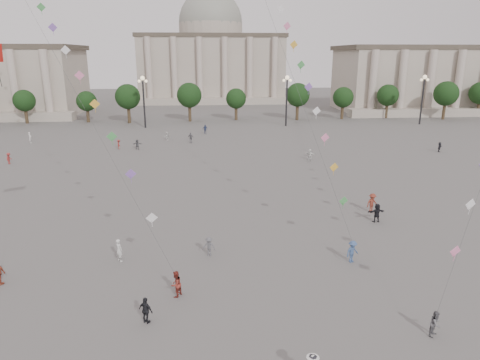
{
  "coord_description": "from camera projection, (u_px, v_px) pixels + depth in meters",
  "views": [
    {
      "loc": [
        -2.13,
        -21.01,
        14.79
      ],
      "look_at": [
        0.47,
        12.0,
        5.07
      ],
      "focal_mm": 32.0,
      "sensor_mm": 36.0,
      "label": 1
    }
  ],
  "objects": [
    {
      "name": "ground",
      "position": [
        248.0,
        324.0,
        24.42
      ],
      "size": [
        360.0,
        360.0,
        0.0
      ],
      "primitive_type": "plane",
      "color": "#52504D",
      "rests_on": "ground"
    },
    {
      "name": "hall_central",
      "position": [
        211.0,
        57.0,
        144.02
      ],
      "size": [
        48.3,
        34.3,
        35.5
      ],
      "color": "#A89C8D",
      "rests_on": "ground"
    },
    {
      "name": "tree_row",
      "position": [
        215.0,
        98.0,
        97.52
      ],
      "size": [
        137.12,
        5.12,
        8.0
      ],
      "color": "#392C1C",
      "rests_on": "ground"
    },
    {
      "name": "lamp_post_mid_west",
      "position": [
        143.0,
        92.0,
        88.18
      ],
      "size": [
        2.0,
        0.9,
        10.65
      ],
      "color": "#262628",
      "rests_on": "ground"
    },
    {
      "name": "lamp_post_mid_east",
      "position": [
        287.0,
        91.0,
        90.44
      ],
      "size": [
        2.0,
        0.9,
        10.65
      ],
      "color": "#262628",
      "rests_on": "ground"
    },
    {
      "name": "lamp_post_far_east",
      "position": [
        423.0,
        90.0,
        92.71
      ],
      "size": [
        2.0,
        0.9,
        10.65
      ],
      "color": "#262628",
      "rests_on": "ground"
    },
    {
      "name": "person_crowd_0",
      "position": [
        205.0,
        129.0,
        83.02
      ],
      "size": [
        1.11,
        0.65,
        1.78
      ],
      "primitive_type": "imported",
      "rotation": [
        0.0,
        0.0,
        0.21
      ],
      "color": "navy",
      "rests_on": "ground"
    },
    {
      "name": "person_crowd_2",
      "position": [
        9.0,
        158.0,
        60.1
      ],
      "size": [
        0.71,
        1.09,
        1.59
      ],
      "primitive_type": "imported",
      "rotation": [
        0.0,
        0.0,
        1.45
      ],
      "color": "maroon",
      "rests_on": "ground"
    },
    {
      "name": "person_crowd_3",
      "position": [
        377.0,
        213.0,
        39.15
      ],
      "size": [
        1.68,
        0.7,
        1.76
      ],
      "primitive_type": "imported",
      "rotation": [
        0.0,
        0.0,
        3.26
      ],
      "color": "black",
      "rests_on": "ground"
    },
    {
      "name": "person_crowd_4",
      "position": [
        167.0,
        136.0,
        76.46
      ],
      "size": [
        1.04,
        1.54,
        1.59
      ],
      "primitive_type": "imported",
      "rotation": [
        0.0,
        0.0,
        4.28
      ],
      "color": "white",
      "rests_on": "ground"
    },
    {
      "name": "person_crowd_6",
      "position": [
        209.0,
        246.0,
        32.56
      ],
      "size": [
        1.1,
        0.82,
        1.52
      ],
      "primitive_type": "imported",
      "rotation": [
        0.0,
        0.0,
        5.99
      ],
      "color": "#57575B",
      "rests_on": "ground"
    },
    {
      "name": "person_crowd_7",
      "position": [
        310.0,
        155.0,
        62.33
      ],
      "size": [
        1.52,
        1.23,
        1.63
      ],
      "primitive_type": "imported",
      "rotation": [
        0.0,
        0.0,
        2.56
      ],
      "color": "white",
      "rests_on": "ground"
    },
    {
      "name": "person_crowd_8",
      "position": [
        372.0,
        203.0,
        41.55
      ],
      "size": [
        1.4,
        1.09,
        1.9
      ],
      "primitive_type": "imported",
      "rotation": [
        0.0,
        0.0,
        0.35
      ],
      "color": "maroon",
      "rests_on": "ground"
    },
    {
      "name": "person_crowd_9",
      "position": [
        439.0,
        147.0,
        67.54
      ],
      "size": [
        1.32,
        1.37,
        1.56
      ],
      "primitive_type": "imported",
      "rotation": [
        0.0,
        0.0,
        0.83
      ],
      "color": "black",
      "rests_on": "ground"
    },
    {
      "name": "person_crowd_10",
      "position": [
        30.0,
        138.0,
        74.42
      ],
      "size": [
        0.45,
        0.68,
        1.86
      ],
      "primitive_type": "imported",
      "rotation": [
        0.0,
        0.0,
        1.58
      ],
      "color": "white",
      "rests_on": "ground"
    },
    {
      "name": "person_crowd_12",
      "position": [
        137.0,
        144.0,
        69.3
      ],
      "size": [
        1.55,
        0.6,
        1.64
      ],
      "primitive_type": "imported",
      "rotation": [
        0.0,
        0.0,
        3.06
      ],
      "color": "#59595D",
      "rests_on": "ground"
    },
    {
      "name": "person_crowd_13",
      "position": [
        119.0,
        250.0,
        31.65
      ],
      "size": [
        0.76,
        0.76,
        1.77
      ],
      "primitive_type": "imported",
      "rotation": [
        0.0,
        0.0,
        2.36
      ],
      "color": "silver",
      "rests_on": "ground"
    },
    {
      "name": "person_crowd_16",
      "position": [
        191.0,
        138.0,
        74.48
      ],
      "size": [
        1.13,
        0.66,
        1.81
      ],
      "primitive_type": "imported",
      "rotation": [
        0.0,
        0.0,
        6.07
      ],
      "color": "slate",
      "rests_on": "ground"
    },
    {
      "name": "person_crowd_17",
      "position": [
        119.0,
        144.0,
        69.54
      ],
      "size": [
        0.92,
        1.15,
        1.56
      ],
      "primitive_type": "imported",
      "rotation": [
        0.0,
        0.0,
        1.97
      ],
      "color": "maroon",
      "rests_on": "ground"
    },
    {
      "name": "tourist_1",
      "position": [
        146.0,
        310.0,
        24.32
      ],
      "size": [
        1.01,
        0.85,
        1.62
      ],
      "primitive_type": "imported",
      "rotation": [
        0.0,
        0.0,
        2.56
      ],
      "color": "black",
      "rests_on": "ground"
    },
    {
      "name": "kite_flyer_0",
      "position": [
        176.0,
        284.0,
        27.01
      ],
      "size": [
        1.02,
        1.07,
        1.74
      ],
      "primitive_type": "imported",
      "rotation": [
        0.0,
        0.0,
        4.12
      ],
      "color": "maroon",
      "rests_on": "ground"
    },
    {
      "name": "kite_flyer_1",
      "position": [
        352.0,
        252.0,
        31.49
      ],
      "size": [
        1.27,
        1.08,
        1.7
      ],
      "primitive_type": "imported",
      "rotation": [
        0.0,
        0.0,
        0.49
      ],
      "color": "#3A5583",
      "rests_on": "ground"
    },
    {
      "name": "kite_flyer_2",
      "position": [
        436.0,
        324.0,
        23.24
      ],
      "size": [
        0.91,
        0.89,
        1.48
      ],
      "primitive_type": "imported",
      "rotation": [
        0.0,
        0.0,
        0.7
      ],
      "color": "#5B5B5F",
      "rests_on": "ground"
    }
  ]
}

